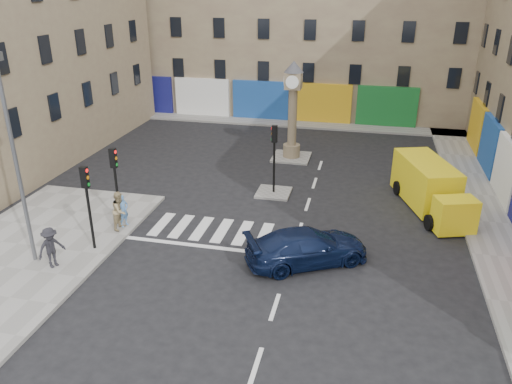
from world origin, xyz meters
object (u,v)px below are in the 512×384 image
(traffic_light_left_near, at_px, (87,195))
(traffic_light_island, at_px, (274,148))
(lamp_post, at_px, (14,152))
(yellow_van, at_px, (430,187))
(pedestrian_dark, at_px, (51,247))
(navy_sedan, at_px, (307,247))
(pedestrian_tan, at_px, (120,210))
(clock_pillar, at_px, (293,104))
(traffic_light_left_far, at_px, (115,174))
(pedestrian_blue, at_px, (123,210))

(traffic_light_left_near, xyz_separation_m, traffic_light_island, (6.30, 7.80, -0.03))
(lamp_post, relative_size, yellow_van, 1.27)
(traffic_light_left_near, xyz_separation_m, pedestrian_dark, (-0.82, -1.71, -1.62))
(lamp_post, bearing_deg, traffic_light_left_near, 36.38)
(lamp_post, height_order, navy_sedan, lamp_post)
(lamp_post, height_order, pedestrian_tan, lamp_post)
(clock_pillar, xyz_separation_m, yellow_van, (8.00, -5.98, -2.42))
(traffic_light_left_far, xyz_separation_m, lamp_post, (-1.90, -3.80, 2.17))
(lamp_post, distance_m, pedestrian_tan, 5.48)
(traffic_light_left_near, height_order, yellow_van, traffic_light_left_near)
(traffic_light_left_far, relative_size, lamp_post, 0.45)
(traffic_light_left_far, distance_m, navy_sedan, 9.28)
(pedestrian_dark, bearing_deg, navy_sedan, -46.46)
(traffic_light_island, xyz_separation_m, pedestrian_tan, (-6.00, -5.85, -1.53))
(traffic_light_island, relative_size, navy_sedan, 0.73)
(pedestrian_dark, bearing_deg, lamp_post, 101.56)
(traffic_light_left_near, relative_size, pedestrian_blue, 2.39)
(traffic_light_left_far, height_order, traffic_light_island, traffic_light_left_far)
(pedestrian_dark, bearing_deg, traffic_light_left_near, 2.16)
(pedestrian_dark, bearing_deg, pedestrian_blue, 11.80)
(lamp_post, height_order, pedestrian_dark, lamp_post)
(traffic_light_left_near, xyz_separation_m, lamp_post, (-1.90, -1.40, 2.17))
(pedestrian_tan, bearing_deg, traffic_light_left_far, 38.82)
(lamp_post, distance_m, pedestrian_blue, 5.74)
(traffic_light_left_near, distance_m, pedestrian_blue, 2.81)
(traffic_light_left_far, xyz_separation_m, pedestrian_blue, (0.30, -0.18, -1.70))
(lamp_post, relative_size, clock_pillar, 1.36)
(lamp_post, relative_size, navy_sedan, 1.64)
(clock_pillar, bearing_deg, traffic_light_island, -90.00)
(lamp_post, height_order, yellow_van, lamp_post)
(traffic_light_island, relative_size, yellow_van, 0.57)
(traffic_light_left_far, distance_m, lamp_post, 4.77)
(pedestrian_blue, bearing_deg, traffic_light_left_near, -168.60)
(traffic_light_island, xyz_separation_m, lamp_post, (-8.20, -9.20, 2.20))
(traffic_light_left_far, bearing_deg, yellow_van, 20.74)
(traffic_light_island, bearing_deg, traffic_light_left_near, -128.93)
(clock_pillar, height_order, pedestrian_blue, clock_pillar)
(pedestrian_tan, bearing_deg, navy_sedan, -90.46)
(lamp_post, relative_size, pedestrian_blue, 5.37)
(navy_sedan, bearing_deg, pedestrian_dark, 76.32)
(traffic_light_left_near, relative_size, navy_sedan, 0.73)
(traffic_light_island, xyz_separation_m, pedestrian_blue, (-6.00, -5.58, -1.67))
(traffic_light_left_far, bearing_deg, traffic_light_left_near, -90.00)
(traffic_light_left_near, bearing_deg, navy_sedan, 6.86)
(pedestrian_tan, bearing_deg, traffic_light_left_near, 176.47)
(traffic_light_left_near, distance_m, navy_sedan, 9.25)
(clock_pillar, xyz_separation_m, pedestrian_dark, (-7.12, -15.51, -2.54))
(traffic_light_island, distance_m, lamp_post, 12.52)
(clock_pillar, bearing_deg, yellow_van, -36.79)
(traffic_light_left_near, height_order, pedestrian_tan, traffic_light_left_near)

